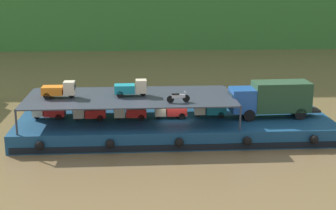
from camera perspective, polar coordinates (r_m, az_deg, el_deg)
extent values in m
plane|color=brown|center=(42.67, 0.79, -3.50)|extent=(400.00, 400.00, 0.00)
cube|color=navy|center=(42.44, 0.79, -2.53)|extent=(26.71, 8.43, 1.50)
cube|color=black|center=(38.57, 1.28, -4.96)|extent=(26.17, 0.06, 0.50)
sphere|color=black|center=(38.81, -14.66, -4.55)|extent=(0.72, 0.72, 0.72)
sphere|color=black|center=(38.15, -6.74, -4.50)|extent=(0.72, 0.72, 0.72)
sphere|color=black|center=(38.22, 1.31, -4.36)|extent=(0.72, 0.72, 0.72)
sphere|color=black|center=(39.03, 9.17, -4.14)|extent=(0.72, 0.72, 0.72)
sphere|color=black|center=(40.53, 16.57, -3.86)|extent=(0.72, 0.72, 0.72)
cube|color=#1E4C99|center=(42.45, 8.59, 0.60)|extent=(2.07, 2.25, 2.00)
cube|color=#192833|center=(42.13, 7.25, 1.03)|extent=(0.12, 1.84, 0.60)
cube|color=#234228|center=(43.34, 12.97, 1.01)|extent=(4.87, 2.46, 2.50)
cube|color=black|center=(43.66, 12.87, -0.64)|extent=(6.84, 1.61, 0.20)
cylinder|color=black|center=(43.77, 8.73, -0.47)|extent=(1.01, 0.31, 1.00)
cylinder|color=black|center=(41.89, 9.40, -1.19)|extent=(1.01, 0.31, 1.00)
cylinder|color=black|center=(45.06, 14.21, -0.31)|extent=(1.01, 0.31, 1.00)
cylinder|color=black|center=(43.23, 15.10, -1.00)|extent=(1.01, 0.31, 1.00)
cylinder|color=#2D333D|center=(46.16, 6.48, 1.05)|extent=(0.16, 0.16, 2.00)
cylinder|color=#2D333D|center=(39.08, 8.37, -1.54)|extent=(0.16, 0.16, 2.00)
cylinder|color=#2D333D|center=(46.39, -15.13, 0.69)|extent=(0.16, 0.16, 2.00)
cylinder|color=#2D333D|center=(39.35, -17.19, -1.95)|extent=(0.16, 0.16, 2.00)
cube|color=#2D333D|center=(41.60, -4.42, 0.93)|extent=(17.51, 7.63, 0.10)
cube|color=red|center=(43.08, -12.98, -0.74)|extent=(1.72, 1.24, 0.70)
cube|color=beige|center=(43.31, -14.81, -0.50)|extent=(0.92, 1.02, 1.10)
cube|color=#19232D|center=(43.39, -15.43, -0.37)|extent=(0.06, 0.85, 0.38)
cylinder|color=black|center=(43.49, -14.96, -1.21)|extent=(0.56, 0.15, 0.56)
cylinder|color=black|center=(43.61, -12.31, -1.00)|extent=(0.56, 0.15, 0.56)
cylinder|color=black|center=(42.60, -12.55, -1.38)|extent=(0.56, 0.15, 0.56)
cube|color=red|center=(42.07, -8.40, -0.89)|extent=(1.74, 1.25, 0.70)
cube|color=beige|center=(42.11, -10.31, -0.68)|extent=(0.93, 1.03, 1.10)
cube|color=#19232D|center=(42.13, -10.95, -0.55)|extent=(0.07, 0.85, 0.38)
cylinder|color=black|center=(42.27, -10.48, -1.40)|extent=(0.56, 0.16, 0.56)
cylinder|color=black|center=(42.65, -7.81, -1.14)|extent=(0.56, 0.16, 0.56)
cylinder|color=black|center=(41.63, -7.86, -1.54)|extent=(0.56, 0.16, 0.56)
cube|color=red|center=(41.88, -3.71, -0.83)|extent=(1.73, 1.24, 0.70)
cube|color=beige|center=(41.83, -5.63, -0.61)|extent=(0.92, 1.02, 1.10)
cube|color=#19232D|center=(41.81, -6.28, -0.48)|extent=(0.06, 0.85, 0.38)
cylinder|color=black|center=(41.98, -5.82, -1.34)|extent=(0.56, 0.15, 0.56)
cylinder|color=black|center=(42.50, -3.18, -1.08)|extent=(0.56, 0.15, 0.56)
cylinder|color=black|center=(41.48, -3.13, -1.48)|extent=(0.56, 0.15, 0.56)
cube|color=red|center=(42.22, 0.99, -0.68)|extent=(1.75, 1.27, 0.70)
cube|color=#C6B793|center=(42.03, -0.91, -0.46)|extent=(0.94, 1.03, 1.10)
cube|color=#19232D|center=(41.96, -1.55, -0.34)|extent=(0.07, 0.85, 0.38)
cylinder|color=black|center=(42.17, -1.11, -1.19)|extent=(0.57, 0.16, 0.56)
cylinder|color=black|center=(42.87, 1.43, -0.92)|extent=(0.57, 0.16, 0.56)
cylinder|color=black|center=(41.86, 1.62, -1.31)|extent=(0.57, 0.16, 0.56)
cube|color=teal|center=(42.80, 5.55, -0.53)|extent=(1.73, 1.25, 0.70)
cube|color=beige|center=(42.58, 3.69, -0.29)|extent=(0.93, 1.02, 1.10)
cube|color=#19232D|center=(42.51, 3.07, -0.16)|extent=(0.06, 0.85, 0.38)
cylinder|color=black|center=(42.71, 3.48, -1.01)|extent=(0.56, 0.16, 0.56)
cylinder|color=black|center=(43.45, 5.98, -0.79)|extent=(0.56, 0.16, 0.56)
cylinder|color=black|center=(42.44, 6.17, -1.17)|extent=(0.56, 0.16, 0.56)
cube|color=orange|center=(41.97, -13.24, 1.65)|extent=(1.71, 1.22, 0.70)
cube|color=beige|center=(41.70, -11.36, 1.95)|extent=(0.91, 1.01, 1.10)
cube|color=#19232D|center=(41.61, -10.73, 2.11)|extent=(0.05, 0.85, 0.38)
cylinder|color=black|center=(41.80, -11.12, 1.22)|extent=(0.56, 0.15, 0.56)
cylinder|color=black|center=(41.61, -13.88, 1.00)|extent=(0.56, 0.15, 0.56)
cylinder|color=black|center=(42.63, -13.62, 1.34)|extent=(0.56, 0.15, 0.56)
cube|color=teal|center=(41.63, -5.05, 1.88)|extent=(1.72, 1.23, 0.70)
cube|color=beige|center=(41.60, -3.13, 2.19)|extent=(0.92, 1.02, 1.10)
cube|color=#19232D|center=(41.60, -2.48, 2.35)|extent=(0.06, 0.85, 0.38)
cylinder|color=black|center=(41.73, -2.91, 1.46)|extent=(0.56, 0.15, 0.56)
cylinder|color=black|center=(41.20, -5.60, 1.23)|extent=(0.56, 0.15, 0.56)
cylinder|color=black|center=(42.23, -5.58, 1.57)|extent=(0.56, 0.15, 0.56)
cylinder|color=black|center=(39.58, 2.12, 0.76)|extent=(0.61, 0.18, 0.60)
cylinder|color=black|center=(39.30, 0.28, 0.67)|extent=(0.61, 0.18, 0.60)
cube|color=#B7B7BC|center=(39.38, 1.20, 1.03)|extent=(1.12, 0.35, 0.28)
cube|color=black|center=(39.28, 0.85, 1.27)|extent=(0.62, 0.28, 0.12)
cylinder|color=#B2B2B7|center=(39.43, 1.99, 1.53)|extent=(0.12, 0.55, 0.04)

